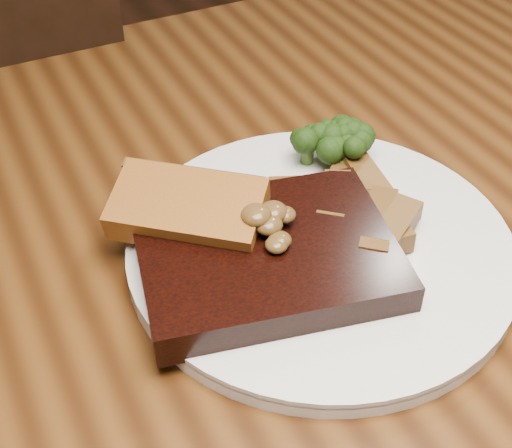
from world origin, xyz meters
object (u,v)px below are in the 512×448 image
(steak, at_px, (266,256))
(dining_table, at_px, (262,333))
(plate, at_px, (320,249))
(garlic_bread, at_px, (189,228))
(potato_wedges, at_px, (366,202))

(steak, bearing_deg, dining_table, 82.06)
(plate, bearing_deg, garlic_bread, 151.14)
(steak, relative_size, potato_wedges, 1.73)
(steak, xyz_separation_m, potato_wedges, (0.11, 0.02, -0.00))
(garlic_bread, height_order, potato_wedges, garlic_bread)
(plate, height_order, steak, steak)
(dining_table, xyz_separation_m, steak, (-0.01, -0.02, 0.12))
(garlic_bread, bearing_deg, potato_wedges, 26.48)
(plate, height_order, potato_wedges, potato_wedges)
(garlic_bread, bearing_deg, plate, 10.77)
(plate, bearing_deg, dining_table, 158.44)
(plate, relative_size, garlic_bread, 2.65)
(dining_table, bearing_deg, potato_wedges, -0.26)
(steak, bearing_deg, potato_wedges, 24.54)
(dining_table, xyz_separation_m, potato_wedges, (0.10, -0.00, 0.12))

